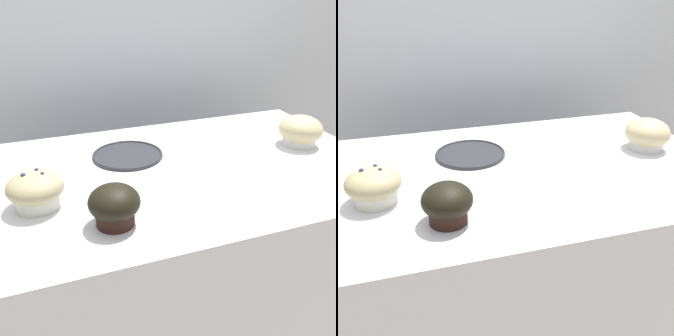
% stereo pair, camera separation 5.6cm
% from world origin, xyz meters
% --- Properties ---
extents(wall_back, '(3.20, 0.10, 1.80)m').
position_xyz_m(wall_back, '(0.00, 0.60, 0.90)').
color(wall_back, silver).
rests_on(wall_back, ground).
extents(display_counter, '(1.00, 0.64, 0.91)m').
position_xyz_m(display_counter, '(0.00, 0.00, 0.45)').
color(display_counter, silver).
rests_on(display_counter, ground).
extents(muffin_front_center, '(0.12, 0.12, 0.08)m').
position_xyz_m(muffin_front_center, '(-0.36, -0.07, 0.95)').
color(muffin_front_center, silver).
rests_on(muffin_front_center, display_counter).
extents(muffin_back_left, '(0.12, 0.12, 0.08)m').
position_xyz_m(muffin_back_left, '(0.36, 0.02, 0.95)').
color(muffin_back_left, white).
rests_on(muffin_back_left, display_counter).
extents(muffin_back_right, '(0.10, 0.10, 0.08)m').
position_xyz_m(muffin_back_right, '(-0.22, -0.19, 0.95)').
color(muffin_back_right, '#321B13').
rests_on(muffin_back_right, display_counter).
extents(serving_plate, '(0.19, 0.19, 0.01)m').
position_xyz_m(serving_plate, '(-0.12, 0.11, 0.91)').
color(serving_plate, '#2D2D33').
rests_on(serving_plate, display_counter).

